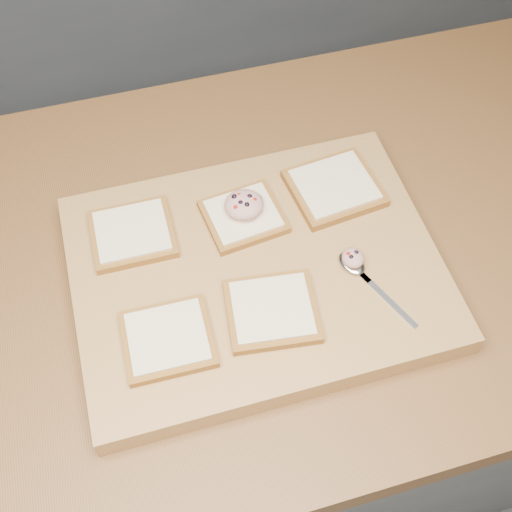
# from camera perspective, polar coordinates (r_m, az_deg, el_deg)

# --- Properties ---
(ground) EXTENTS (4.00, 4.00, 0.00)m
(ground) POSITION_cam_1_polar(r_m,az_deg,el_deg) (1.83, 1.96, -14.70)
(ground) COLOR #515459
(ground) RESTS_ON ground
(island_counter) EXTENTS (2.00, 0.80, 0.90)m
(island_counter) POSITION_cam_1_polar(r_m,az_deg,el_deg) (1.41, 2.49, -8.76)
(island_counter) COLOR slate
(island_counter) RESTS_ON ground
(cutting_board) EXTENTS (0.53, 0.40, 0.04)m
(cutting_board) POSITION_cam_1_polar(r_m,az_deg,el_deg) (0.95, 0.00, -1.45)
(cutting_board) COLOR tan
(cutting_board) RESTS_ON island_counter
(bread_far_left) EXTENTS (0.12, 0.11, 0.02)m
(bread_far_left) POSITION_cam_1_polar(r_m,az_deg,el_deg) (0.97, -10.93, 1.98)
(bread_far_left) COLOR #8F5C25
(bread_far_left) RESTS_ON cutting_board
(bread_far_center) EXTENTS (0.13, 0.12, 0.02)m
(bread_far_center) POSITION_cam_1_polar(r_m,az_deg,el_deg) (0.98, -1.13, 3.57)
(bread_far_center) COLOR #8F5C25
(bread_far_center) RESTS_ON cutting_board
(bread_far_right) EXTENTS (0.14, 0.13, 0.02)m
(bread_far_right) POSITION_cam_1_polar(r_m,az_deg,el_deg) (1.02, 6.97, 6.06)
(bread_far_right) COLOR #8F5C25
(bread_far_right) RESTS_ON cutting_board
(bread_near_left) EXTENTS (0.12, 0.11, 0.02)m
(bread_near_left) POSITION_cam_1_polar(r_m,az_deg,el_deg) (0.88, -7.85, -7.30)
(bread_near_left) COLOR #8F5C25
(bread_near_left) RESTS_ON cutting_board
(bread_near_center) EXTENTS (0.14, 0.13, 0.02)m
(bread_near_center) POSITION_cam_1_polar(r_m,az_deg,el_deg) (0.89, 1.42, -4.86)
(bread_near_center) COLOR #8F5C25
(bread_near_center) RESTS_ON cutting_board
(tuna_salad_dollop) EXTENTS (0.06, 0.06, 0.03)m
(tuna_salad_dollop) POSITION_cam_1_polar(r_m,az_deg,el_deg) (0.96, -1.08, 4.62)
(tuna_salad_dollop) COLOR tan
(tuna_salad_dollop) RESTS_ON bread_far_center
(spoon) EXTENTS (0.08, 0.15, 0.01)m
(spoon) POSITION_cam_1_polar(r_m,az_deg,el_deg) (0.94, 8.96, -1.10)
(spoon) COLOR silver
(spoon) RESTS_ON cutting_board
(spoon_salad) EXTENTS (0.03, 0.03, 0.02)m
(spoon_salad) POSITION_cam_1_polar(r_m,az_deg,el_deg) (0.93, 8.61, -0.15)
(spoon_salad) COLOR tan
(spoon_salad) RESTS_ON spoon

